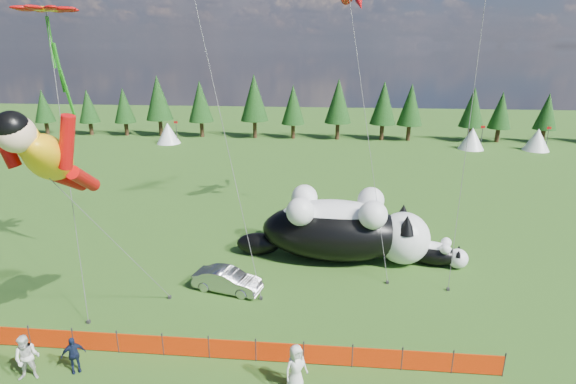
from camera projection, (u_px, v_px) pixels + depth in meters
name	position (u px, v px, depth m)	size (l,w,h in m)	color
ground	(246.00, 319.00, 21.83)	(160.00, 160.00, 0.00)	#143609
safety_fence	(232.00, 349.00, 18.84)	(22.06, 0.06, 1.10)	#262626
tree_line	(303.00, 111.00, 63.21)	(90.00, 4.00, 8.00)	black
festival_tents	(385.00, 137.00, 58.31)	(50.00, 3.20, 2.80)	white
cat_large	(343.00, 228.00, 27.41)	(11.92, 4.48, 4.30)	black
cat_small	(434.00, 252.00, 27.10)	(4.41, 2.41, 1.62)	black
car	(227.00, 280.00, 24.17)	(1.31, 3.76, 1.24)	#ABABAF
spectator_b	(27.00, 358.00, 17.59)	(0.96, 0.57, 1.97)	silver
spectator_c	(73.00, 355.00, 18.06)	(0.93, 0.48, 1.58)	#151F3C
spectator_e	(296.00, 368.00, 17.06)	(0.95, 0.62, 1.95)	silver
superhero_kite	(49.00, 158.00, 17.22)	(6.36, 7.54, 11.52)	#FFB30D
flower_kite	(46.00, 13.00, 21.04)	(4.23, 6.01, 14.84)	#B7090A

